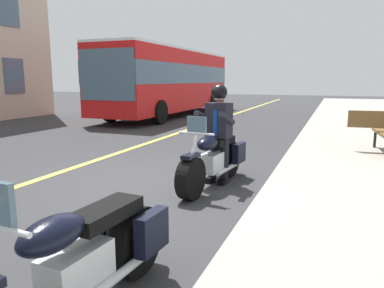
{
  "coord_description": "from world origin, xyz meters",
  "views": [
    {
      "loc": [
        5.37,
        2.98,
        1.81
      ],
      "look_at": [
        -0.13,
        0.79,
        0.75
      ],
      "focal_mm": 33.55,
      "sensor_mm": 36.0,
      "label": 1
    }
  ],
  "objects_px": {
    "rider_main": "(218,125)",
    "motorcycle_parked": "(81,263)",
    "motorcycle_main": "(214,160)",
    "bus_near": "(170,79)"
  },
  "relations": [
    {
      "from": "rider_main",
      "to": "motorcycle_parked",
      "type": "xyz_separation_m",
      "value": [
        3.92,
        0.16,
        -0.58
      ]
    },
    {
      "from": "rider_main",
      "to": "motorcycle_parked",
      "type": "relative_size",
      "value": 0.78
    },
    {
      "from": "motorcycle_main",
      "to": "rider_main",
      "type": "height_order",
      "value": "rider_main"
    },
    {
      "from": "bus_near",
      "to": "motorcycle_parked",
      "type": "bearing_deg",
      "value": 22.76
    },
    {
      "from": "motorcycle_parked",
      "to": "bus_near",
      "type": "xyz_separation_m",
      "value": [
        -14.81,
        -6.21,
        1.42
      ]
    },
    {
      "from": "rider_main",
      "to": "motorcycle_parked",
      "type": "bearing_deg",
      "value": 2.39
    },
    {
      "from": "motorcycle_parked",
      "to": "motorcycle_main",
      "type": "bearing_deg",
      "value": -177.22
    },
    {
      "from": "motorcycle_main",
      "to": "bus_near",
      "type": "xyz_separation_m",
      "value": [
        -11.08,
        -6.03,
        1.42
      ]
    },
    {
      "from": "motorcycle_parked",
      "to": "bus_near",
      "type": "height_order",
      "value": "bus_near"
    },
    {
      "from": "motorcycle_main",
      "to": "rider_main",
      "type": "bearing_deg",
      "value": 174.82
    }
  ]
}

